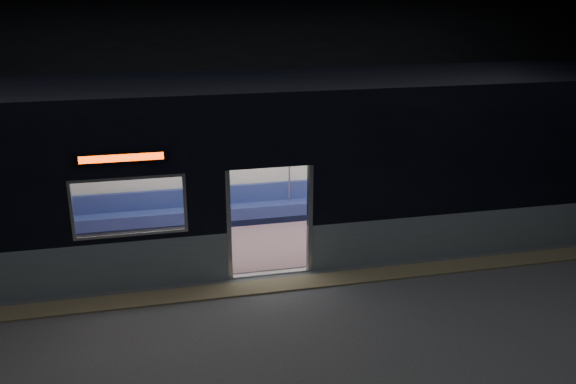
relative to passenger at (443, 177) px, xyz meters
name	(u,v)px	position (x,y,z in m)	size (l,w,h in m)	color
station_floor	(283,301)	(-4.63, -3.55, -0.80)	(24.00, 14.00, 0.01)	#47494C
station_envelope	(282,83)	(-4.63, -3.55, 2.87)	(24.00, 14.00, 5.00)	black
tactile_strip	(276,285)	(-4.63, -3.00, -0.78)	(22.80, 0.50, 0.03)	#8C7F59
metro_car	(255,156)	(-4.63, -1.00, 1.05)	(18.00, 3.04, 3.35)	#8795A1
passenger	(443,177)	(0.00, 0.00, 0.00)	(0.39, 0.68, 1.36)	black
handbag	(447,184)	(0.01, -0.22, -0.12)	(0.25, 0.21, 0.12)	black
transit_map	(454,143)	(0.37, 0.31, 0.71)	(1.08, 0.03, 0.70)	white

